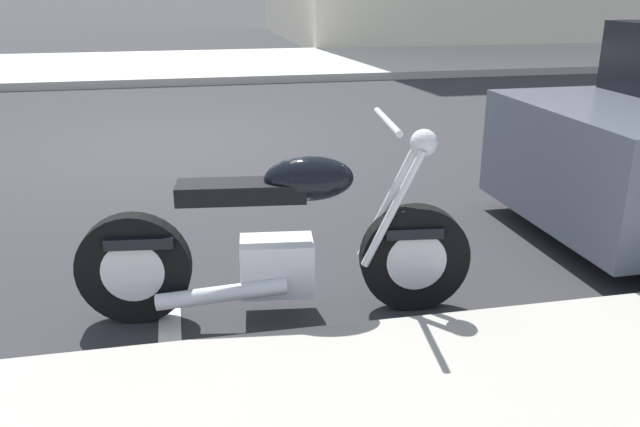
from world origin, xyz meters
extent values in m
plane|color=#28282B|center=(0.00, 0.00, 0.00)|extent=(260.00, 260.00, 0.00)
cube|color=silver|center=(0.00, -3.97, 0.00)|extent=(0.12, 2.20, 0.01)
cylinder|color=black|center=(1.37, -4.31, 0.31)|extent=(0.62, 0.18, 0.62)
cylinder|color=silver|center=(1.37, -4.31, 0.31)|extent=(0.35, 0.16, 0.34)
cylinder|color=black|center=(-0.17, -4.13, 0.31)|extent=(0.62, 0.18, 0.62)
cylinder|color=silver|center=(-0.17, -4.13, 0.31)|extent=(0.35, 0.16, 0.34)
cube|color=silver|center=(0.60, -4.22, 0.29)|extent=(0.43, 0.30, 0.30)
cube|color=black|center=(0.42, -4.20, 0.73)|extent=(0.70, 0.30, 0.10)
ellipsoid|color=black|center=(0.78, -4.24, 0.79)|extent=(0.50, 0.29, 0.24)
cube|color=black|center=(-0.12, -4.14, 0.48)|extent=(0.38, 0.22, 0.06)
cube|color=black|center=(1.35, -4.31, 0.48)|extent=(0.34, 0.20, 0.06)
cylinder|color=silver|center=(1.23, -4.22, 0.62)|extent=(0.34, 0.08, 0.65)
cylinder|color=silver|center=(1.21, -4.36, 0.62)|extent=(0.34, 0.08, 0.65)
cylinder|color=silver|center=(1.19, -4.29, 1.09)|extent=(0.11, 0.62, 0.04)
sphere|color=silver|center=(1.39, -4.31, 0.97)|extent=(0.15, 0.15, 0.15)
cylinder|color=silver|center=(0.29, -4.32, 0.20)|extent=(0.71, 0.17, 0.16)
cylinder|color=black|center=(3.31, -2.78, 0.31)|extent=(0.62, 0.22, 0.62)
camera|label=1|loc=(0.12, -7.60, 1.79)|focal=37.65mm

